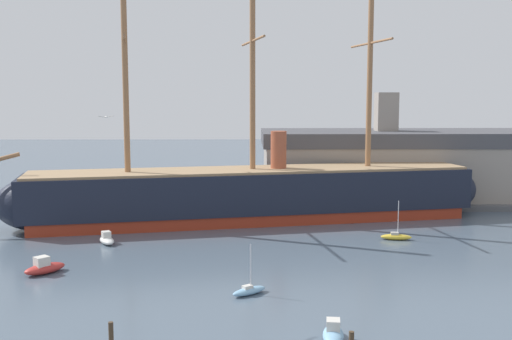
{
  "coord_description": "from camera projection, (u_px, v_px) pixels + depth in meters",
  "views": [
    {
      "loc": [
        2.14,
        -29.73,
        16.68
      ],
      "look_at": [
        2.98,
        32.57,
        8.97
      ],
      "focal_mm": 42.77,
      "sensor_mm": 36.0,
      "label": 1
    }
  ],
  "objects": [
    {
      "name": "motorboat_alongside_bow",
      "position": [
        107.0,
        240.0,
        68.54
      ],
      "size": [
        2.75,
        3.58,
        1.39
      ],
      "color": "silver",
      "rests_on": "ground"
    },
    {
      "name": "sailboat_near_centre",
      "position": [
        249.0,
        290.0,
        51.11
      ],
      "size": [
        3.25,
        2.76,
        4.31
      ],
      "color": "#7FB2D6",
      "rests_on": "ground"
    },
    {
      "name": "dockside_warehouse_right",
      "position": [
        422.0,
        166.0,
        95.97
      ],
      "size": [
        54.48,
        18.89,
        17.05
      ],
      "color": "#565659",
      "rests_on": "ground"
    },
    {
      "name": "motorboat_far_left",
      "position": [
        18.0,
        213.0,
        83.51
      ],
      "size": [
        3.62,
        4.2,
        1.66
      ],
      "color": "gold",
      "rests_on": "ground"
    },
    {
      "name": "tall_ship",
      "position": [
        253.0,
        194.0,
        80.58
      ],
      "size": [
        69.85,
        20.04,
        33.88
      ],
      "color": "maroon",
      "rests_on": "ground"
    },
    {
      "name": "seagull_in_flight",
      "position": [
        106.0,
        117.0,
        46.2
      ],
      "size": [
        1.08,
        0.98,
        0.14
      ],
      "color": "silver"
    },
    {
      "name": "motorboat_foreground_right",
      "position": [
        333.0,
        334.0,
        41.49
      ],
      "size": [
        1.84,
        3.56,
        1.43
      ],
      "color": "#7FB2D6",
      "rests_on": "ground"
    },
    {
      "name": "mooring_piling_nearest",
      "position": [
        111.0,
        337.0,
        39.74
      ],
      "size": [
        0.33,
        0.33,
        1.98
      ],
      "primitive_type": "cylinder",
      "color": "#423323",
      "rests_on": "ground"
    },
    {
      "name": "motorboat_mid_left",
      "position": [
        44.0,
        267.0,
        57.13
      ],
      "size": [
        3.96,
        4.0,
        1.67
      ],
      "color": "#B22D28",
      "rests_on": "ground"
    },
    {
      "name": "sailboat_alongside_stern",
      "position": [
        396.0,
        237.0,
        70.45
      ],
      "size": [
        3.64,
        1.56,
        4.59
      ],
      "color": "gold",
      "rests_on": "ground"
    }
  ]
}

